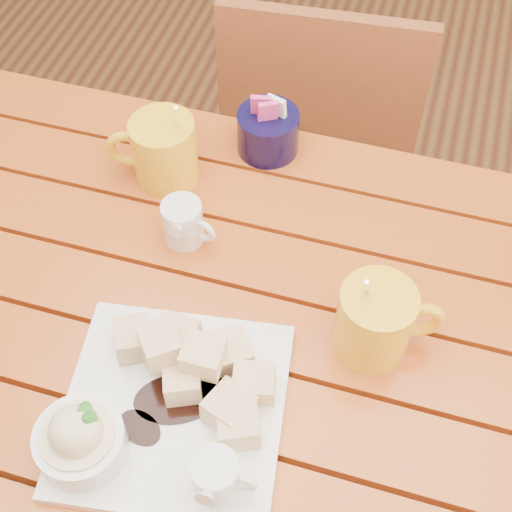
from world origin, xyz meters
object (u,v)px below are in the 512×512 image
(chair_far, at_px, (321,132))
(table, at_px, (214,353))
(dessert_plate, at_px, (157,411))
(coffee_mug_left, at_px, (162,150))
(coffee_mug_right, at_px, (377,320))

(chair_far, bearing_deg, table, 83.90)
(table, height_order, chair_far, chair_far)
(dessert_plate, distance_m, chair_far, 0.91)
(table, xyz_separation_m, chair_far, (0.02, 0.69, -0.16))
(table, distance_m, coffee_mug_left, 0.32)
(dessert_plate, bearing_deg, coffee_mug_left, 109.63)
(coffee_mug_right, bearing_deg, chair_far, 89.54)
(table, xyz_separation_m, dessert_plate, (-0.01, -0.17, 0.14))
(table, relative_size, dessert_plate, 3.84)
(dessert_plate, distance_m, coffee_mug_left, 0.43)
(coffee_mug_left, distance_m, chair_far, 0.59)
(coffee_mug_left, distance_m, coffee_mug_right, 0.43)
(dessert_plate, bearing_deg, table, 86.15)
(coffee_mug_right, xyz_separation_m, chair_far, (-0.21, 0.67, -0.33))
(table, bearing_deg, dessert_plate, -93.85)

